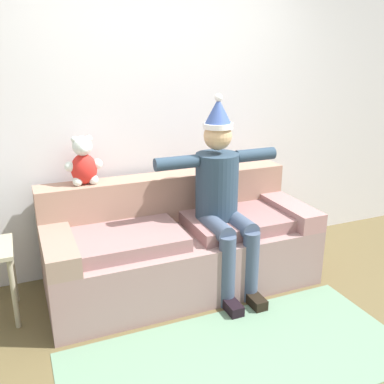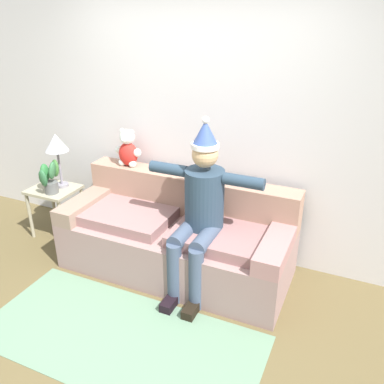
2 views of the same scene
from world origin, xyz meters
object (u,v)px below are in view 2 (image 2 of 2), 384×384
at_px(table_lamp, 56,145).
at_px(potted_plant, 50,178).
at_px(side_table, 55,197).
at_px(teddy_bear, 128,149).
at_px(couch, 178,236).
at_px(person_seated, 200,207).

xyz_separation_m(table_lamp, potted_plant, (0.01, -0.17, -0.29)).
bearing_deg(side_table, potted_plant, -55.45).
bearing_deg(teddy_bear, side_table, -163.10).
distance_m(table_lamp, potted_plant, 0.34).
distance_m(teddy_bear, potted_plant, 0.88).
distance_m(couch, teddy_bear, 1.00).
distance_m(couch, side_table, 1.50).
bearing_deg(side_table, teddy_bear, 16.90).
bearing_deg(couch, side_table, 178.94).
bearing_deg(teddy_bear, couch, -22.06).
xyz_separation_m(couch, teddy_bear, (-0.68, 0.27, 0.69)).
height_order(teddy_bear, table_lamp, teddy_bear).
xyz_separation_m(couch, side_table, (-1.49, 0.03, 0.11)).
bearing_deg(person_seated, potted_plant, 176.61).
distance_m(couch, potted_plant, 1.48).
relative_size(couch, side_table, 3.85).
xyz_separation_m(person_seated, potted_plant, (-1.72, 0.10, -0.07)).
relative_size(teddy_bear, potted_plant, 1.07).
bearing_deg(couch, potted_plant, -177.49).
bearing_deg(table_lamp, couch, -4.44).
distance_m(person_seated, side_table, 1.83).
height_order(couch, teddy_bear, teddy_bear).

